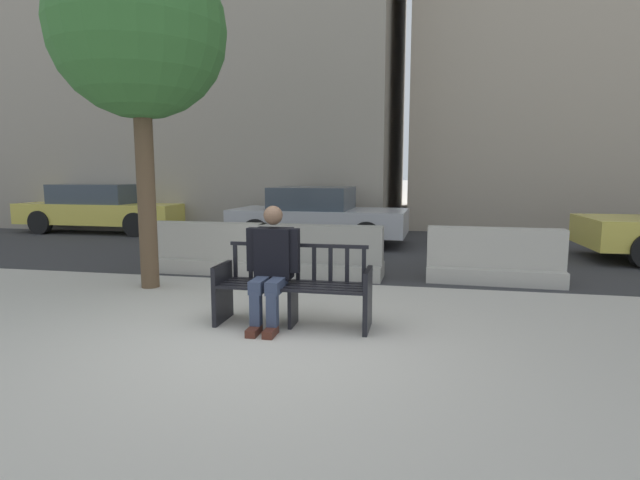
# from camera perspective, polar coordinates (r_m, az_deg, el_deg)

# --- Properties ---
(ground_plane) EXTENTS (200.00, 200.00, 0.00)m
(ground_plane) POSITION_cam_1_polar(r_m,az_deg,el_deg) (5.16, -6.86, -11.28)
(ground_plane) COLOR #B7B2A8
(street_asphalt) EXTENTS (120.00, 12.00, 0.01)m
(street_asphalt) POSITION_cam_1_polar(r_m,az_deg,el_deg) (13.52, 4.74, 0.63)
(street_asphalt) COLOR #333335
(street_asphalt) RESTS_ON ground
(street_bench) EXTENTS (1.69, 0.53, 0.88)m
(street_bench) POSITION_cam_1_polar(r_m,az_deg,el_deg) (5.51, -3.05, -5.68)
(street_bench) COLOR black
(street_bench) RESTS_ON ground
(seated_person) EXTENTS (0.58, 0.72, 1.31)m
(seated_person) POSITION_cam_1_polar(r_m,az_deg,el_deg) (5.46, -5.56, -2.69)
(seated_person) COLOR black
(seated_person) RESTS_ON ground
(jersey_barrier_centre) EXTENTS (2.01, 0.72, 0.84)m
(jersey_barrier_centre) POSITION_cam_1_polar(r_m,az_deg,el_deg) (8.02, 0.05, -1.84)
(jersey_barrier_centre) COLOR gray
(jersey_barrier_centre) RESTS_ON ground
(jersey_barrier_left) EXTENTS (2.00, 0.69, 0.84)m
(jersey_barrier_left) POSITION_cam_1_polar(r_m,az_deg,el_deg) (8.62, -12.49, -1.34)
(jersey_barrier_left) COLOR #ADA89E
(jersey_barrier_left) RESTS_ON ground
(jersey_barrier_right) EXTENTS (2.03, 0.76, 0.84)m
(jersey_barrier_right) POSITION_cam_1_polar(r_m,az_deg,el_deg) (8.07, 19.26, -2.21)
(jersey_barrier_right) COLOR #ADA89E
(jersey_barrier_right) RESTS_ON ground
(street_tree) EXTENTS (2.41, 2.41, 4.82)m
(street_tree) POSITION_cam_1_polar(r_m,az_deg,el_deg) (7.84, -20.01, 21.43)
(street_tree) COLOR brown
(street_tree) RESTS_ON ground
(car_taxi_near) EXTENTS (4.67, 1.88, 1.34)m
(car_taxi_near) POSITION_cam_1_polar(r_m,az_deg,el_deg) (15.29, -23.49, 3.37)
(car_taxi_near) COLOR #DBC64C
(car_taxi_near) RESTS_ON ground
(car_sedan_mid) EXTENTS (4.11, 2.01, 1.33)m
(car_sedan_mid) POSITION_cam_1_polar(r_m,az_deg,el_deg) (11.68, -0.28, 2.76)
(car_sedan_mid) COLOR #B7B7BC
(car_sedan_mid) RESTS_ON ground
(delivery_truck) EXTENTS (6.87, 2.51, 3.05)m
(delivery_truck) POSITION_cam_1_polar(r_m,az_deg,el_deg) (16.55, -18.63, 7.40)
(delivery_truck) COLOR silver
(delivery_truck) RESTS_ON ground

